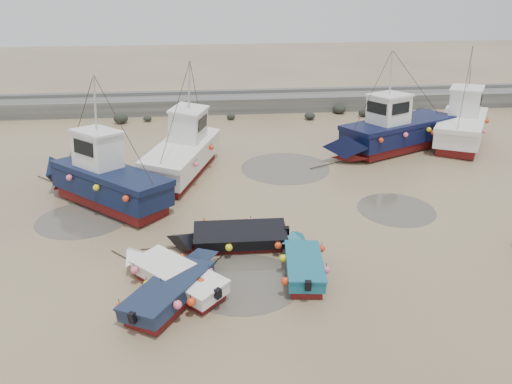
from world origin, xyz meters
TOP-DOWN VIEW (x-y plane):
  - ground at (0.00, 0.00)m, footprint 120.00×120.00m
  - seawall at (0.05, 21.99)m, footprint 60.00×4.92m
  - puddle_a at (-1.56, -2.10)m, footprint 4.39×4.39m
  - puddle_b at (6.27, 3.29)m, footprint 3.75×3.75m
  - puddle_c at (-8.64, 3.67)m, footprint 4.30×4.30m
  - puddle_d at (1.73, 9.21)m, footprint 5.20×5.20m
  - dinghy_0 at (-4.16, -2.02)m, footprint 4.80×4.80m
  - dinghy_1 at (-3.99, -2.85)m, footprint 3.85×5.39m
  - dinghy_2 at (0.76, -1.69)m, footprint 2.05×5.12m
  - dinghy_4 at (-1.87, 0.58)m, footprint 6.19×2.06m
  - cabin_boat_0 at (-7.99, 5.44)m, footprint 7.95×7.17m
  - cabin_boat_1 at (-4.07, 9.27)m, footprint 4.75×9.85m
  - cabin_boat_2 at (8.90, 11.58)m, footprint 10.45×6.35m
  - cabin_boat_3 at (14.08, 12.68)m, footprint 6.21×8.66m
  - person at (-6.40, 5.64)m, footprint 0.69×0.49m

SIDE VIEW (x-z plane):
  - ground at x=0.00m, z-range 0.00..0.00m
  - person at x=-6.40m, z-range -0.89..0.89m
  - puddle_a at x=-1.56m, z-range 0.00..0.01m
  - puddle_b at x=6.27m, z-range 0.00..0.01m
  - puddle_c at x=-8.64m, z-range 0.00..0.01m
  - puddle_d at x=1.73m, z-range 0.00..0.01m
  - dinghy_4 at x=-1.87m, z-range -0.17..1.26m
  - dinghy_0 at x=-4.16m, z-range -0.17..1.26m
  - dinghy_1 at x=-3.99m, z-range -0.16..1.26m
  - dinghy_2 at x=0.76m, z-range -0.15..1.28m
  - seawall at x=0.05m, z-range -0.12..1.38m
  - cabin_boat_2 at x=8.90m, z-range -1.80..4.42m
  - cabin_boat_1 at x=-4.07m, z-range -1.77..4.45m
  - cabin_boat_0 at x=-7.99m, z-range -1.75..4.47m
  - cabin_boat_3 at x=14.08m, z-range -1.74..4.48m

